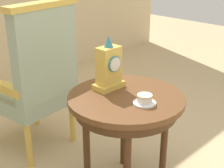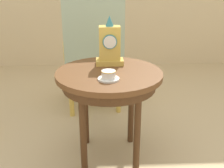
# 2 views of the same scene
# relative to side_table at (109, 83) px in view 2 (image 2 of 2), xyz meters

# --- Properties ---
(ground_plane) EXTENTS (10.00, 10.00, 0.00)m
(ground_plane) POSITION_rel_side_table_xyz_m (-0.02, -0.03, -0.57)
(ground_plane) COLOR tan
(side_table) EXTENTS (0.70, 0.70, 0.65)m
(side_table) POSITION_rel_side_table_xyz_m (0.00, 0.00, 0.00)
(side_table) COLOR brown
(side_table) RESTS_ON ground
(teacup_left) EXTENTS (0.13, 0.13, 0.06)m
(teacup_left) POSITION_rel_side_table_xyz_m (-0.01, -0.15, 0.10)
(teacup_left) COLOR white
(teacup_left) RESTS_ON side_table
(mantel_clock) EXTENTS (0.19, 0.11, 0.34)m
(mantel_clock) POSITION_rel_side_table_xyz_m (0.01, 0.15, 0.21)
(mantel_clock) COLOR gold
(mantel_clock) RESTS_ON side_table
(armchair) EXTENTS (0.60, 0.59, 1.14)m
(armchair) POSITION_rel_side_table_xyz_m (-0.12, 0.77, 0.02)
(armchair) COLOR #9EB299
(armchair) RESTS_ON ground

